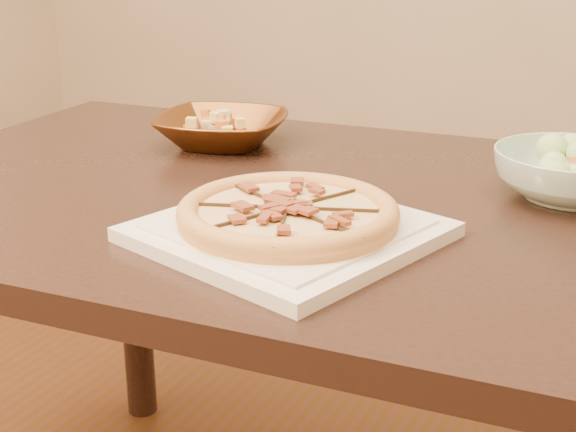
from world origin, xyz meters
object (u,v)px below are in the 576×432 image
pizza (288,213)px  plate (288,231)px  dining_table (292,259)px  bronze_bowl (222,130)px  salad_bowl (572,175)px

pizza → plate: bearing=-41.4°
dining_table → plate: (0.08, -0.18, 0.12)m
plate → pizza: size_ratio=1.41×
pizza → bronze_bowl: (-0.31, 0.35, -0.01)m
dining_table → bronze_bowl: 0.32m
dining_table → pizza: (0.08, -0.18, 0.14)m
plate → bronze_bowl: (-0.31, 0.35, 0.02)m
pizza → bronze_bowl: 0.47m
bronze_bowl → salad_bowl: (0.60, -0.03, 0.01)m
dining_table → plate: 0.23m
plate → pizza: 0.02m
dining_table → salad_bowl: bearing=21.9°
plate → pizza: bearing=138.6°
dining_table → plate: plate is taller
plate → salad_bowl: bearing=48.4°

